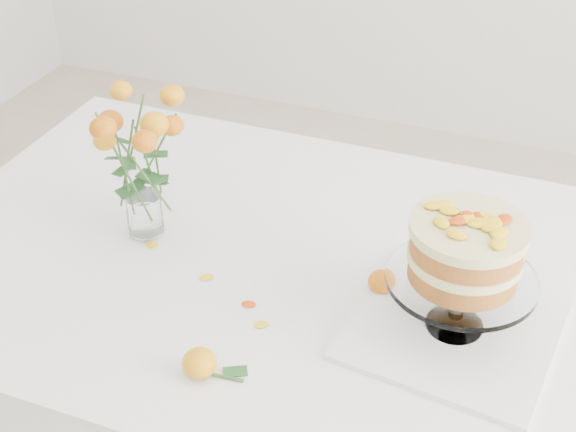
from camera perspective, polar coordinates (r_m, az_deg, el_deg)
name	(u,v)px	position (r m, az deg, el deg)	size (l,w,h in m)	color
table	(289,295)	(1.54, 0.06, -5.64)	(1.43, 0.93, 0.76)	tan
napkin	(453,328)	(1.37, 11.69, -7.80)	(0.32, 0.32, 0.01)	white
cake_stand	(465,256)	(1.27, 12.47, -2.81)	(0.24, 0.24, 0.22)	white
rose_vase	(136,141)	(1.47, -10.78, 5.23)	(0.25, 0.25, 0.35)	white
loose_rose_near	(200,363)	(1.26, -6.30, -10.36)	(0.10, 0.05, 0.05)	orange
loose_rose_far	(382,282)	(1.42, 6.69, -4.68)	(0.09, 0.05, 0.04)	#BC4609
stray_petal_a	(207,277)	(1.45, -5.81, -4.37)	(0.03, 0.02, 0.00)	yellow
stray_petal_b	(249,304)	(1.39, -2.81, -6.29)	(0.03, 0.02, 0.00)	yellow
stray_petal_c	(261,325)	(1.35, -1.93, -7.74)	(0.03, 0.02, 0.00)	yellow
stray_petal_d	(152,245)	(1.54, -9.67, -2.05)	(0.03, 0.02, 0.00)	yellow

